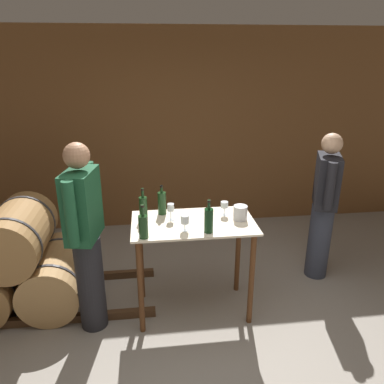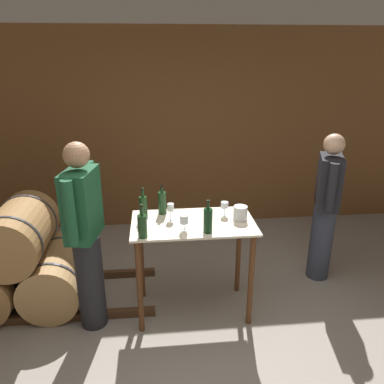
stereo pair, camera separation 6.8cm
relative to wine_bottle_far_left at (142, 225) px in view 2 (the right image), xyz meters
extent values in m
plane|color=gray|center=(0.49, -0.50, -1.05)|extent=(14.00, 14.00, 0.00)
cube|color=brown|center=(0.49, 2.29, 0.30)|extent=(8.40, 0.05, 2.70)
cube|color=#4C331E|center=(-1.48, 0.88, -1.01)|extent=(3.11, 0.06, 0.08)
cylinder|color=#38383D|center=(-1.48, 0.80, -0.76)|extent=(0.58, 0.03, 0.58)
cylinder|color=tan|center=(-0.89, 0.54, -0.76)|extent=(0.57, 0.86, 0.57)
cylinder|color=#38383D|center=(-0.89, 0.28, -0.76)|extent=(0.58, 0.03, 0.58)
cylinder|color=#38383D|center=(-0.89, 0.80, -0.76)|extent=(0.58, 0.03, 0.58)
cylinder|color=#9E7242|center=(-1.19, 0.54, -0.28)|extent=(0.57, 0.86, 0.57)
cylinder|color=#38383D|center=(-1.19, 0.28, -0.28)|extent=(0.58, 0.03, 0.58)
cylinder|color=#38383D|center=(-1.19, 0.80, -0.28)|extent=(0.58, 0.03, 0.58)
cube|color=beige|center=(0.44, 0.25, -0.12)|extent=(1.11, 0.63, 0.02)
cylinder|color=#593319|center=(-0.05, 0.00, -0.59)|extent=(0.05, 0.05, 0.92)
cylinder|color=#593319|center=(0.94, 0.00, -0.59)|extent=(0.05, 0.05, 0.92)
cylinder|color=#593319|center=(-0.05, 0.51, -0.59)|extent=(0.05, 0.05, 0.92)
cylinder|color=#593319|center=(0.94, 0.51, -0.59)|extent=(0.05, 0.05, 0.92)
cylinder|color=#193819|center=(0.00, 0.00, -0.01)|extent=(0.08, 0.08, 0.20)
cylinder|color=#193819|center=(0.00, 0.00, 0.14)|extent=(0.02, 0.02, 0.10)
cylinder|color=black|center=(0.00, 0.00, 0.17)|extent=(0.03, 0.03, 0.02)
cylinder|color=#193819|center=(0.00, 0.37, 0.00)|extent=(0.07, 0.07, 0.21)
cylinder|color=#193819|center=(0.00, 0.37, 0.15)|extent=(0.02, 0.02, 0.08)
cylinder|color=black|center=(0.00, 0.37, 0.18)|extent=(0.03, 0.03, 0.02)
cylinder|color=#193819|center=(0.17, 0.47, 0.00)|extent=(0.08, 0.08, 0.21)
cylinder|color=#193819|center=(0.17, 0.47, 0.14)|extent=(0.02, 0.02, 0.07)
cylinder|color=black|center=(0.17, 0.47, 0.17)|extent=(0.03, 0.03, 0.02)
cylinder|color=black|center=(0.54, 0.04, 0.00)|extent=(0.08, 0.08, 0.21)
cylinder|color=black|center=(0.54, 0.04, 0.15)|extent=(0.02, 0.02, 0.08)
cylinder|color=black|center=(0.54, 0.04, 0.18)|extent=(0.03, 0.03, 0.02)
cylinder|color=silver|center=(0.25, 0.32, -0.10)|extent=(0.06, 0.06, 0.00)
cylinder|color=silver|center=(0.25, 0.32, -0.06)|extent=(0.01, 0.01, 0.09)
cylinder|color=silver|center=(0.25, 0.32, 0.02)|extent=(0.06, 0.06, 0.07)
cylinder|color=silver|center=(0.35, 0.09, -0.10)|extent=(0.06, 0.06, 0.00)
cylinder|color=silver|center=(0.35, 0.09, -0.07)|extent=(0.01, 0.01, 0.07)
cylinder|color=silver|center=(0.35, 0.09, 0.00)|extent=(0.07, 0.07, 0.07)
cylinder|color=silver|center=(0.75, 0.36, -0.10)|extent=(0.06, 0.06, 0.00)
cylinder|color=silver|center=(0.75, 0.36, -0.07)|extent=(0.01, 0.01, 0.07)
cylinder|color=silver|center=(0.75, 0.36, 0.00)|extent=(0.07, 0.07, 0.06)
cylinder|color=silver|center=(0.87, 0.25, -0.04)|extent=(0.13, 0.13, 0.13)
cylinder|color=#232328|center=(-0.49, 0.14, -0.60)|extent=(0.24, 0.24, 0.90)
cube|color=#194C2D|center=(-0.49, 0.14, 0.15)|extent=(0.29, 0.43, 0.59)
sphere|color=#9E7051|center=(-0.49, 0.14, 0.57)|extent=(0.21, 0.21, 0.21)
cylinder|color=#194C2D|center=(-0.54, -0.11, 0.18)|extent=(0.09, 0.09, 0.53)
cylinder|color=#194C2D|center=(-0.45, 0.39, 0.18)|extent=(0.09, 0.09, 0.53)
cylinder|color=#333847|center=(1.90, 0.69, -0.62)|extent=(0.24, 0.24, 0.85)
cube|color=black|center=(1.90, 0.69, 0.07)|extent=(0.34, 0.45, 0.54)
sphere|color=tan|center=(1.90, 0.69, 0.47)|extent=(0.21, 0.21, 0.21)
cylinder|color=black|center=(1.98, 0.93, 0.10)|extent=(0.09, 0.09, 0.49)
cylinder|color=black|center=(1.81, 0.46, 0.10)|extent=(0.09, 0.09, 0.49)
camera|label=1|loc=(0.06, -2.78, 1.32)|focal=35.00mm
camera|label=2|loc=(0.13, -2.78, 1.32)|focal=35.00mm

